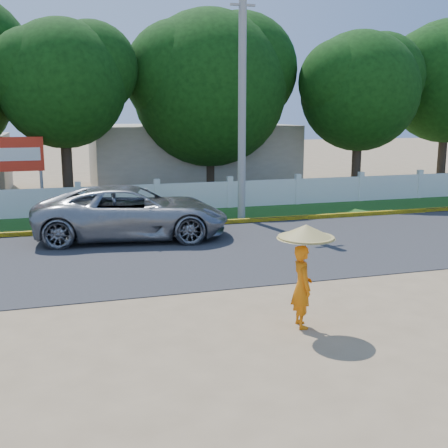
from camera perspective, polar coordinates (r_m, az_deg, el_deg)
The scene contains 11 objects.
ground at distance 11.78m, azimuth 2.81°, elevation -8.08°, with size 120.00×120.00×0.00m, color #9E8460.
road at distance 15.91m, azimuth -2.58°, elevation -2.83°, with size 60.00×7.00×0.02m, color #38383A.
grass_verge at distance 20.92m, azimuth -6.09°, elevation 0.61°, with size 60.00×3.50×0.03m, color #2D601E.
curb at distance 19.27m, azimuth -5.16°, elevation -0.12°, with size 40.00×0.18×0.16m, color yellow.
fence at distance 22.24m, azimuth -6.81°, elevation 2.64°, with size 40.00×0.10×1.10m, color silver.
building_near at distance 29.34m, azimuth -3.36°, elevation 6.90°, with size 10.00×6.00×3.20m, color #B7AD99.
utility_pole at distance 20.35m, azimuth 1.85°, elevation 12.05°, with size 0.28×0.28×8.29m, color gray.
vehicle at distance 17.68m, azimuth -9.29°, elevation 1.18°, with size 2.74×5.94×1.65m, color gray.
monk_with_parasol at distance 10.32m, azimuth 8.12°, elevation -3.72°, with size 1.06×1.06×1.93m.
billboard at distance 22.89m, azimuth -20.95°, elevation 6.23°, with size 2.50×0.13×2.95m.
tree_row at distance 25.65m, azimuth -2.31°, elevation 13.70°, with size 37.44×8.03×8.65m.
Camera 1 is at (-3.72, -10.46, 3.95)m, focal length 45.00 mm.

